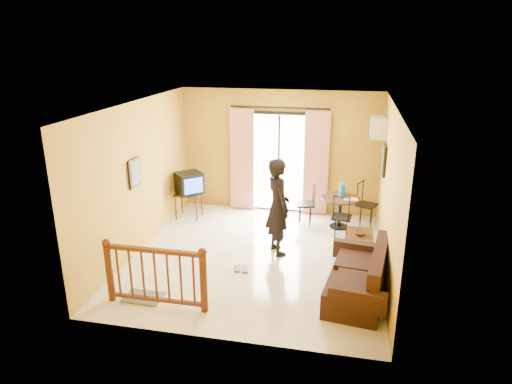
% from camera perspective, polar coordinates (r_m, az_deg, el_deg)
% --- Properties ---
extents(ground, '(5.00, 5.00, 0.00)m').
position_cam_1_polar(ground, '(8.57, 0.11, -8.08)').
color(ground, beige).
rests_on(ground, ground).
extents(room_shell, '(5.00, 5.00, 5.00)m').
position_cam_1_polar(room_shell, '(7.94, 0.12, 2.95)').
color(room_shell, white).
rests_on(room_shell, ground).
extents(balcony_door, '(2.25, 0.14, 2.46)m').
position_cam_1_polar(balcony_door, '(10.39, 2.86, 3.78)').
color(balcony_door, black).
rests_on(balcony_door, ground).
extents(tv_table, '(0.58, 0.48, 0.58)m').
position_cam_1_polar(tv_table, '(10.30, -8.43, -0.53)').
color(tv_table, black).
rests_on(tv_table, ground).
extents(television, '(0.71, 0.71, 0.47)m').
position_cam_1_polar(television, '(10.19, -8.35, 1.12)').
color(television, black).
rests_on(television, tv_table).
extents(picture_left, '(0.05, 0.42, 0.52)m').
position_cam_1_polar(picture_left, '(8.52, -14.92, 2.34)').
color(picture_left, black).
rests_on(picture_left, room_shell).
extents(dining_table, '(0.81, 0.81, 0.68)m').
position_cam_1_polar(dining_table, '(9.80, 10.47, -1.45)').
color(dining_table, black).
rests_on(dining_table, ground).
extents(water_jug, '(0.14, 0.14, 0.26)m').
position_cam_1_polar(water_jug, '(9.83, 10.74, 0.27)').
color(water_jug, blue).
rests_on(water_jug, dining_table).
extents(serving_tray, '(0.29, 0.20, 0.02)m').
position_cam_1_polar(serving_tray, '(9.66, 11.80, -0.87)').
color(serving_tray, beige).
rests_on(serving_tray, dining_table).
extents(dining_chairs, '(1.79, 1.31, 0.95)m').
position_cam_1_polar(dining_chairs, '(9.93, 10.03, -4.48)').
color(dining_chairs, black).
rests_on(dining_chairs, ground).
extents(air_conditioner, '(0.31, 0.60, 0.40)m').
position_cam_1_polar(air_conditioner, '(9.60, 15.02, 7.82)').
color(air_conditioner, silver).
rests_on(air_conditioner, room_shell).
extents(botanical_print, '(0.05, 0.50, 0.60)m').
position_cam_1_polar(botanical_print, '(9.08, 15.70, 3.92)').
color(botanical_print, black).
rests_on(botanical_print, room_shell).
extents(coffee_table, '(0.49, 0.87, 0.39)m').
position_cam_1_polar(coffee_table, '(8.74, 12.79, -6.13)').
color(coffee_table, black).
rests_on(coffee_table, ground).
extents(bowl, '(0.24, 0.24, 0.06)m').
position_cam_1_polar(bowl, '(8.71, 12.87, -5.06)').
color(bowl, brown).
rests_on(bowl, coffee_table).
extents(sofa, '(1.02, 1.84, 0.83)m').
position_cam_1_polar(sofa, '(7.37, 12.91, -10.61)').
color(sofa, black).
rests_on(sofa, ground).
extents(standing_person, '(0.72, 0.80, 1.83)m').
position_cam_1_polar(standing_person, '(8.40, 2.76, -1.85)').
color(standing_person, black).
rests_on(standing_person, ground).
extents(stair_balustrade, '(1.63, 0.13, 1.04)m').
position_cam_1_polar(stair_balustrade, '(7.03, -12.50, -9.77)').
color(stair_balustrade, '#471E0F').
rests_on(stair_balustrade, ground).
extents(doormat, '(0.61, 0.41, 0.02)m').
position_cam_1_polar(doormat, '(7.53, -13.90, -12.65)').
color(doormat, '#5C574A').
rests_on(doormat, ground).
extents(sandals, '(0.29, 0.27, 0.03)m').
position_cam_1_polar(sandals, '(8.12, -1.85, -9.58)').
color(sandals, brown).
rests_on(sandals, ground).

